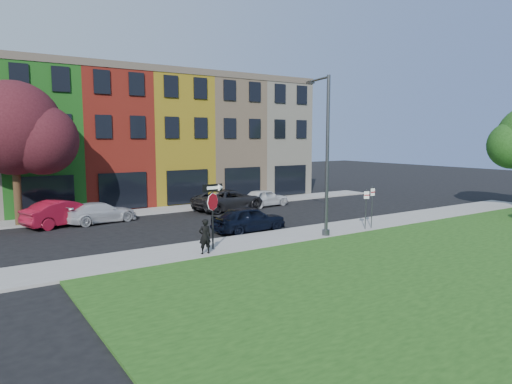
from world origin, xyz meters
TOP-DOWN VIEW (x-y plane):
  - ground at (0.00, 0.00)m, footprint 120.00×120.00m
  - sidewalk_near at (2.00, 3.00)m, footprint 40.00×3.00m
  - sidewalk_far at (-3.00, 15.00)m, footprint 40.00×2.40m
  - rowhouse_block at (-2.50, 21.18)m, footprint 30.00×10.12m
  - stop_sign at (-5.11, 2.58)m, footprint 1.05×0.13m
  - man at (-5.83, 2.00)m, footprint 0.63×0.46m
  - sedan_near at (-1.31, 5.41)m, footprint 2.00×4.41m
  - parked_car_red at (-9.53, 13.03)m, footprint 4.48×5.78m
  - parked_car_silver at (-7.51, 12.78)m, footprint 3.16×5.00m
  - parked_car_dark at (1.61, 12.66)m, footprint 3.87×6.09m
  - parked_car_white at (4.80, 12.68)m, footprint 2.44×4.29m
  - street_lamp at (1.34, 2.10)m, footprint 0.90×2.53m
  - parking_sign_a at (4.77, 1.89)m, footprint 0.32×0.08m
  - parking_sign_b at (4.27, 1.89)m, footprint 0.31×0.13m
  - tree_purple at (-11.77, 14.26)m, footprint 6.56×5.74m

SIDE VIEW (x-z plane):
  - ground at x=0.00m, z-range 0.00..0.00m
  - sidewalk_near at x=2.00m, z-range 0.00..0.12m
  - sidewalk_far at x=-3.00m, z-range 0.00..0.12m
  - parked_car_silver at x=-7.51m, z-range 0.00..1.29m
  - parked_car_white at x=4.80m, z-range 0.00..1.35m
  - sedan_near at x=-1.31m, z-range 0.00..1.47m
  - parked_car_dark at x=1.61m, z-range 0.00..1.52m
  - parked_car_red at x=-9.53m, z-range 0.00..1.58m
  - man at x=-5.83m, z-range 0.12..1.69m
  - parking_sign_b at x=4.27m, z-range 0.39..2.65m
  - parking_sign_a at x=4.77m, z-range 0.40..2.81m
  - stop_sign at x=-5.11m, z-range 0.77..3.80m
  - street_lamp at x=1.34m, z-range 0.15..8.47m
  - rowhouse_block at x=-2.50m, z-range -0.01..9.99m
  - tree_purple at x=-11.77m, z-range 1.46..9.89m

